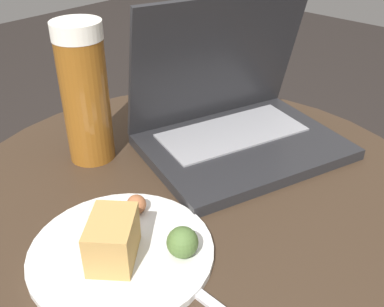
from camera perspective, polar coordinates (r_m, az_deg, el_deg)
table at (r=0.76m, az=0.41°, el=-13.79°), size 0.73×0.73×0.55m
laptop at (r=0.75m, az=5.39°, el=4.60°), size 0.37×0.32×0.24m
beer_glass at (r=0.71m, az=-13.43°, el=7.40°), size 0.07×0.07×0.22m
snack_plate at (r=0.55m, az=-8.82°, el=-11.31°), size 0.22×0.22×0.06m
fork at (r=0.54m, az=-2.79°, el=-14.83°), size 0.03×0.19×0.00m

